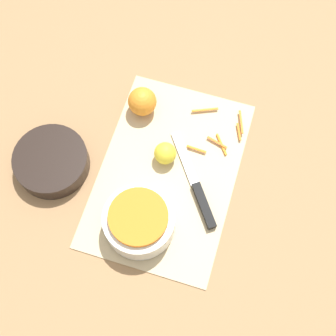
# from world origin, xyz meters

# --- Properties ---
(ground_plane) EXTENTS (4.00, 4.00, 0.00)m
(ground_plane) POSITION_xyz_m (0.00, 0.00, 0.00)
(ground_plane) COLOR #9E754C
(cutting_board) EXTENTS (0.47, 0.32, 0.01)m
(cutting_board) POSITION_xyz_m (0.00, 0.00, 0.00)
(cutting_board) COLOR #CCB284
(cutting_board) RESTS_ON ground_plane
(bowl_speckled) EXTENTS (0.16, 0.16, 0.08)m
(bowl_speckled) POSITION_xyz_m (-0.14, 0.02, 0.05)
(bowl_speckled) COLOR silver
(bowl_speckled) RESTS_ON cutting_board
(bowl_dark) EXTENTS (0.18, 0.18, 0.05)m
(bowl_dark) POSITION_xyz_m (-0.06, 0.27, 0.02)
(bowl_dark) COLOR black
(bowl_dark) RESTS_ON ground_plane
(knife) EXTENTS (0.22, 0.17, 0.02)m
(knife) POSITION_xyz_m (-0.03, -0.09, 0.01)
(knife) COLOR black
(knife) RESTS_ON cutting_board
(orange_left) EXTENTS (0.07, 0.07, 0.07)m
(orange_left) POSITION_xyz_m (0.15, 0.11, 0.04)
(orange_left) COLOR orange
(orange_left) RESTS_ON cutting_board
(lemon) EXTENTS (0.05, 0.05, 0.05)m
(lemon) POSITION_xyz_m (0.04, 0.02, 0.03)
(lemon) COLOR yellow
(lemon) RESTS_ON cutting_board
(peel_pile) EXTENTS (0.14, 0.14, 0.01)m
(peel_pile) POSITION_xyz_m (0.14, -0.09, 0.01)
(peel_pile) COLOR orange
(peel_pile) RESTS_ON cutting_board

